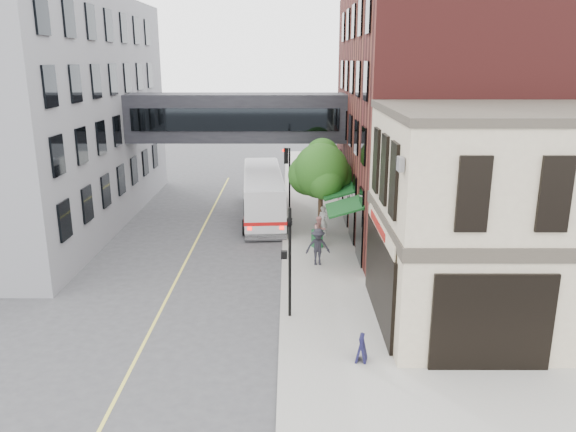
{
  "coord_description": "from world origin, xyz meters",
  "views": [
    {
      "loc": [
        0.37,
        -18.72,
        10.12
      ],
      "look_at": [
        0.32,
        5.14,
        3.45
      ],
      "focal_mm": 35.0,
      "sensor_mm": 36.0,
      "label": 1
    }
  ],
  "objects_px": {
    "bus": "(263,192)",
    "newspaper_box": "(317,238)",
    "pedestrian_b": "(320,231)",
    "pedestrian_c": "(318,247)",
    "pedestrian_a": "(323,221)",
    "sandwich_board": "(362,348)"
  },
  "relations": [
    {
      "from": "pedestrian_b",
      "to": "newspaper_box",
      "type": "bearing_deg",
      "value": -151.26
    },
    {
      "from": "bus",
      "to": "pedestrian_a",
      "type": "xyz_separation_m",
      "value": [
        3.7,
        -4.52,
        -0.65
      ]
    },
    {
      "from": "bus",
      "to": "sandwich_board",
      "type": "bearing_deg",
      "value": -77.41
    },
    {
      "from": "pedestrian_b",
      "to": "pedestrian_c",
      "type": "bearing_deg",
      "value": -128.49
    },
    {
      "from": "pedestrian_a",
      "to": "newspaper_box",
      "type": "relative_size",
      "value": 1.78
    },
    {
      "from": "bus",
      "to": "pedestrian_a",
      "type": "bearing_deg",
      "value": -50.68
    },
    {
      "from": "newspaper_box",
      "to": "pedestrian_a",
      "type": "bearing_deg",
      "value": 53.85
    },
    {
      "from": "pedestrian_b",
      "to": "sandwich_board",
      "type": "relative_size",
      "value": 1.8
    },
    {
      "from": "newspaper_box",
      "to": "sandwich_board",
      "type": "height_order",
      "value": "newspaper_box"
    },
    {
      "from": "bus",
      "to": "newspaper_box",
      "type": "height_order",
      "value": "bus"
    },
    {
      "from": "pedestrian_a",
      "to": "pedestrian_c",
      "type": "xyz_separation_m",
      "value": [
        -0.54,
        -4.93,
        0.07
      ]
    },
    {
      "from": "pedestrian_a",
      "to": "pedestrian_b",
      "type": "distance_m",
      "value": 1.95
    },
    {
      "from": "pedestrian_a",
      "to": "newspaper_box",
      "type": "bearing_deg",
      "value": -76.53
    },
    {
      "from": "bus",
      "to": "pedestrian_b",
      "type": "bearing_deg",
      "value": -62.14
    },
    {
      "from": "pedestrian_a",
      "to": "bus",
      "type": "bearing_deg",
      "value": 154.02
    },
    {
      "from": "pedestrian_b",
      "to": "newspaper_box",
      "type": "xyz_separation_m",
      "value": [
        -0.14,
        -0.27,
        -0.34
      ]
    },
    {
      "from": "pedestrian_b",
      "to": "pedestrian_c",
      "type": "relative_size",
      "value": 0.88
    },
    {
      "from": "pedestrian_c",
      "to": "sandwich_board",
      "type": "relative_size",
      "value": 2.04
    },
    {
      "from": "pedestrian_a",
      "to": "pedestrian_c",
      "type": "height_order",
      "value": "pedestrian_c"
    },
    {
      "from": "sandwich_board",
      "to": "pedestrian_b",
      "type": "bearing_deg",
      "value": 106.84
    },
    {
      "from": "bus",
      "to": "pedestrian_b",
      "type": "height_order",
      "value": "bus"
    },
    {
      "from": "pedestrian_b",
      "to": "sandwich_board",
      "type": "distance_m",
      "value": 12.4
    }
  ]
}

